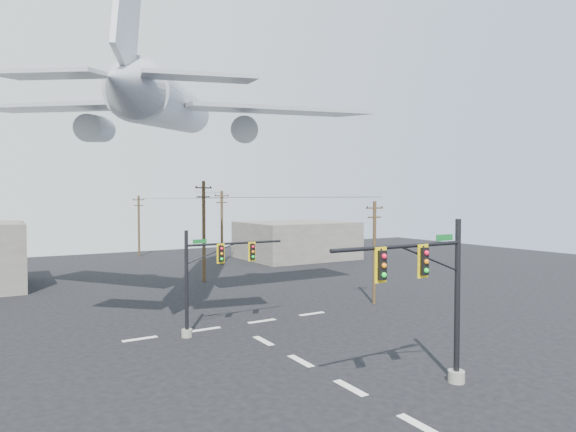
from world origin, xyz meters
TOP-DOWN VIEW (x-y plane):
  - ground at (0.00, 0.00)m, footprint 120.00×120.00m
  - lane_markings at (0.00, 5.33)m, footprint 14.00×21.20m
  - signal_mast_near at (2.94, -1.95)m, footprint 7.25×0.80m
  - signal_mast_far at (-2.11, 10.98)m, footprint 6.66×0.69m
  - utility_pole_a at (11.91, 12.20)m, footprint 1.60×0.27m
  - utility_pole_b at (4.26, 28.57)m, footprint 1.95×0.75m
  - utility_pole_c at (10.75, 39.41)m, footprint 1.88×0.31m
  - utility_pole_d at (3.87, 53.07)m, footprint 1.76×0.56m
  - power_lines at (7.67, 32.72)m, footprint 9.58×40.88m
  - airliner at (-1.31, 20.72)m, footprint 28.57×31.28m
  - building_right at (22.00, 40.00)m, footprint 14.00×12.00m

SIDE VIEW (x-z plane):
  - ground at x=0.00m, z-range 0.00..0.00m
  - lane_markings at x=0.00m, z-range 0.01..0.01m
  - building_right at x=22.00m, z-range 0.00..5.00m
  - signal_mast_far at x=-2.11m, z-range 0.26..6.56m
  - signal_mast_near at x=2.94m, z-range 0.28..7.54m
  - utility_pole_a at x=11.91m, z-range 0.18..8.16m
  - utility_pole_d at x=3.87m, z-range 0.20..8.84m
  - utility_pole_c at x=10.75m, z-range 0.21..9.39m
  - utility_pole_b at x=4.26m, z-range 0.23..10.14m
  - power_lines at x=7.67m, z-range 8.12..8.75m
  - airliner at x=-1.31m, z-range 10.92..19.64m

